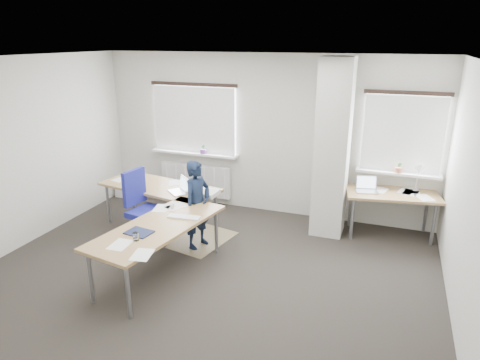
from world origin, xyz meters
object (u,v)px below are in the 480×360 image
(desk_side, at_px, (392,195))
(task_chair, at_px, (147,223))
(person, at_px, (198,205))
(desk_main, at_px, (162,206))

(desk_side, xyz_separation_m, task_chair, (-3.50, -1.56, -0.37))
(person, bearing_deg, task_chair, 118.11)
(task_chair, bearing_deg, desk_main, -5.31)
(desk_main, relative_size, person, 2.20)
(desk_side, xyz_separation_m, person, (-2.71, -1.39, -0.01))
(desk_main, distance_m, task_chair, 0.51)
(desk_main, bearing_deg, task_chair, 174.05)
(desk_side, height_order, task_chair, desk_side)
(desk_main, xyz_separation_m, task_chair, (-0.34, 0.10, -0.37))
(task_chair, height_order, person, person)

